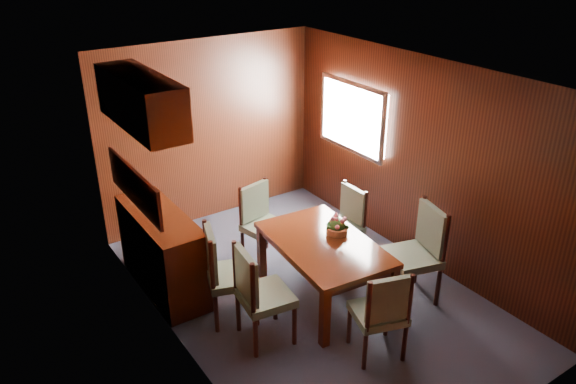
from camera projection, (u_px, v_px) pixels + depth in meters
ground at (310, 293)px, 6.12m from camera, size 4.50×4.50×0.00m
room_shell at (285, 146)px, 5.62m from camera, size 3.06×4.52×2.41m
sideboard at (163, 251)px, 6.05m from camera, size 0.48×1.40×0.90m
dining_table at (324, 250)px, 5.82m from camera, size 1.04×1.53×0.68m
chair_left_near at (258, 291)px, 5.20m from camera, size 0.52×0.54×1.02m
chair_left_far at (224, 269)px, 5.51m from camera, size 0.60×0.61×1.03m
chair_right_near at (420, 248)px, 5.83m from camera, size 0.60×0.62×1.07m
chair_right_far at (346, 220)px, 6.57m from camera, size 0.42×0.43×0.91m
chair_head at (382, 310)px, 5.00m from camera, size 0.56×0.54×0.94m
chair_foot at (261, 219)px, 6.54m from camera, size 0.54×0.52×0.96m
flower_centerpiece at (337, 223)px, 5.89m from camera, size 0.25×0.25×0.25m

